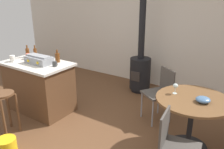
{
  "coord_description": "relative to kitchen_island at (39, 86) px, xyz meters",
  "views": [
    {
      "loc": [
        2.11,
        -2.06,
        2.05
      ],
      "look_at": [
        0.22,
        0.78,
        0.84
      ],
      "focal_mm": 37.42,
      "sensor_mm": 36.0,
      "label": 1
    }
  ],
  "objects": [
    {
      "name": "kitchen_island",
      "position": [
        0.0,
        0.0,
        0.0
      ],
      "size": [
        1.21,
        0.73,
        0.89
      ],
      "color": "brown",
      "rests_on": "ground_plane"
    },
    {
      "name": "wine_glass",
      "position": [
        2.33,
        0.38,
        0.41
      ],
      "size": [
        0.07,
        0.07,
        0.14
      ],
      "color": "silver",
      "rests_on": "dining_table"
    },
    {
      "name": "cup_1",
      "position": [
        0.42,
        0.03,
        0.49
      ],
      "size": [
        0.11,
        0.07,
        0.08
      ],
      "color": "#383838",
      "rests_on": "kitchen_island"
    },
    {
      "name": "dining_table",
      "position": [
        2.59,
        0.36,
        0.12
      ],
      "size": [
        0.96,
        0.96,
        0.75
      ],
      "color": "black",
      "rests_on": "ground_plane"
    },
    {
      "name": "cup_0",
      "position": [
        -0.4,
        -0.19,
        0.5
      ],
      "size": [
        0.12,
        0.09,
        0.11
      ],
      "color": "white",
      "rests_on": "kitchen_island"
    },
    {
      "name": "folding_chair_far",
      "position": [
        1.94,
        0.86,
        0.08
      ],
      "size": [
        0.55,
        0.55,
        0.88
      ],
      "color": "#47423D",
      "rests_on": "ground_plane"
    },
    {
      "name": "bottle_1",
      "position": [
        -0.32,
        0.24,
        0.53
      ],
      "size": [
        0.06,
        0.06,
        0.22
      ],
      "color": "#603314",
      "rests_on": "kitchen_island"
    },
    {
      "name": "serving_bowl",
      "position": [
        2.71,
        0.32,
        0.33
      ],
      "size": [
        0.18,
        0.18,
        0.07
      ],
      "primitive_type": "ellipsoid",
      "color": "#4C7099",
      "rests_on": "dining_table"
    },
    {
      "name": "back_wall",
      "position": [
        1.11,
        2.31,
        0.9
      ],
      "size": [
        8.0,
        0.1,
        2.7
      ],
      "primitive_type": "cube",
      "color": "beige",
      "rests_on": "ground_plane"
    },
    {
      "name": "folding_chair_left",
      "position": [
        2.61,
        -0.38,
        0.07
      ],
      "size": [
        0.45,
        0.45,
        0.87
      ],
      "color": "#47423D",
      "rests_on": "ground_plane"
    },
    {
      "name": "wooden_stool",
      "position": [
        0.18,
        -0.79,
        0.02
      ],
      "size": [
        0.31,
        0.31,
        0.66
      ],
      "color": "brown",
      "rests_on": "ground_plane"
    },
    {
      "name": "toolbox",
      "position": [
        0.08,
        -0.01,
        0.51
      ],
      "size": [
        0.48,
        0.26,
        0.15
      ],
      "color": "gray",
      "rests_on": "kitchen_island"
    },
    {
      "name": "cup_2",
      "position": [
        -0.3,
        0.07,
        0.49
      ],
      "size": [
        0.12,
        0.08,
        0.1
      ],
      "color": "#DB6651",
      "rests_on": "kitchen_island"
    },
    {
      "name": "ground_plane",
      "position": [
        1.11,
        -0.43,
        -0.45
      ],
      "size": [
        8.8,
        8.8,
        0.0
      ],
      "primitive_type": "plane",
      "color": "brown"
    },
    {
      "name": "wood_stove",
      "position": [
        1.12,
        1.76,
        0.06
      ],
      "size": [
        0.44,
        0.45,
        2.02
      ],
      "color": "black",
      "rests_on": "ground_plane"
    },
    {
      "name": "plastic_bucket",
      "position": [
        0.61,
        -1.1,
        -0.34
      ],
      "size": [
        0.26,
        0.26,
        0.21
      ],
      "primitive_type": "cylinder",
      "color": "yellow",
      "rests_on": "ground_plane"
    },
    {
      "name": "bottle_0",
      "position": [
        -0.42,
        0.15,
        0.53
      ],
      "size": [
        0.07,
        0.07,
        0.23
      ],
      "color": "#603314",
      "rests_on": "kitchen_island"
    },
    {
      "name": "bottle_2",
      "position": [
        0.28,
        0.22,
        0.53
      ],
      "size": [
        0.08,
        0.08,
        0.22
      ],
      "color": "#603314",
      "rests_on": "kitchen_island"
    }
  ]
}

